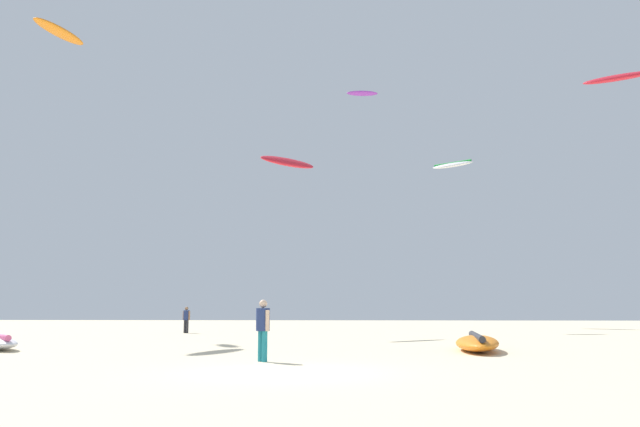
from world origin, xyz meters
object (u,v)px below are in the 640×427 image
object	(u,v)px
person_midground	(186,318)
kite_aloft_0	(618,78)
kite_aloft_4	(453,165)
kite_aloft_6	(288,162)
person_foreground	(263,325)
kite_grounded_mid	(477,343)
kite_aloft_8	(59,32)
kite_aloft_7	(362,93)

from	to	relation	value
person_midground	kite_aloft_0	bearing A→B (deg)	116.65
kite_aloft_4	kite_aloft_6	size ratio (longest dim) A/B	1.06
person_foreground	kite_aloft_4	xyz separation A→B (m)	(11.65, 36.33, 12.86)
kite_grounded_mid	kite_aloft_8	world-z (taller)	kite_aloft_8
person_foreground	kite_grounded_mid	xyz separation A→B (m)	(7.13, 4.86, -0.74)
person_midground	kite_aloft_8	distance (m)	17.92
kite_aloft_0	kite_aloft_4	size ratio (longest dim) A/B	1.16
kite_grounded_mid	kite_aloft_6	size ratio (longest dim) A/B	1.50
person_foreground	kite_aloft_0	size ratio (longest dim) A/B	0.41
person_foreground	kite_grounded_mid	bearing A→B (deg)	173.18
kite_aloft_8	person_midground	bearing A→B (deg)	45.24
kite_aloft_0	kite_aloft_6	distance (m)	22.49
person_midground	kite_aloft_6	bearing A→B (deg)	93.15
kite_grounded_mid	kite_aloft_8	xyz separation A→B (m)	(-20.56, 9.05, 16.36)
kite_grounded_mid	kite_aloft_6	distance (m)	18.09
kite_aloft_6	kite_aloft_7	distance (m)	15.82
person_foreground	kite_aloft_6	bearing A→B (deg)	-127.68
person_midground	kite_aloft_7	bearing A→B (deg)	155.70
person_foreground	kite_aloft_7	xyz separation A→B (m)	(3.66, 30.26, 17.42)
kite_aloft_7	kite_grounded_mid	bearing A→B (deg)	-82.22
kite_aloft_4	kite_aloft_7	bearing A→B (deg)	-142.76
kite_aloft_7	person_midground	bearing A→B (deg)	-137.14
kite_aloft_4	kite_aloft_7	world-z (taller)	kite_aloft_7
person_foreground	kite_grounded_mid	distance (m)	8.66
person_midground	kite_aloft_0	size ratio (longest dim) A/B	0.36
kite_aloft_8	kite_aloft_7	bearing A→B (deg)	43.73
kite_aloft_4	person_midground	bearing A→B (deg)	-139.39
kite_aloft_4	kite_aloft_8	world-z (taller)	kite_aloft_8
kite_aloft_4	kite_aloft_7	distance (m)	11.02
kite_aloft_6	kite_aloft_4	bearing A→B (deg)	55.66
kite_aloft_7	person_foreground	bearing A→B (deg)	-96.90
person_midground	kite_aloft_6	xyz separation A→B (m)	(6.34, -2.27, 9.09)
kite_aloft_7	kite_aloft_8	size ratio (longest dim) A/B	0.66
kite_grounded_mid	kite_aloft_0	size ratio (longest dim) A/B	1.22
person_foreground	person_midground	bearing A→B (deg)	-110.80
kite_aloft_6	kite_grounded_mid	bearing A→B (deg)	-57.56
person_midground	kite_aloft_0	xyz separation A→B (m)	(27.52, 1.83, 15.44)
kite_aloft_7	kite_aloft_6	bearing A→B (deg)	-110.62
kite_aloft_0	kite_aloft_7	bearing A→B (deg)	152.91
person_foreground	person_midground	world-z (taller)	person_foreground
kite_aloft_4	kite_aloft_7	size ratio (longest dim) A/B	1.49
person_midground	kite_aloft_4	size ratio (longest dim) A/B	0.42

